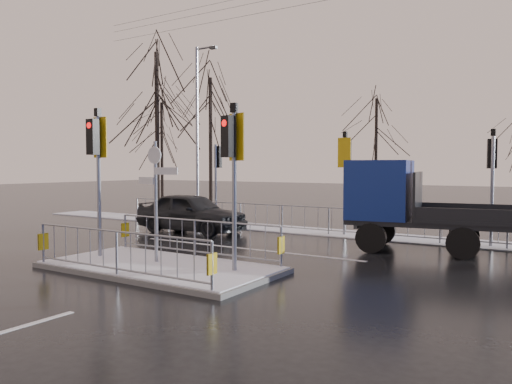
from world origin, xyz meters
The scene contains 12 objects.
ground centered at (0.00, 0.00, 0.00)m, with size 120.00×120.00×0.00m, color black.
snow_verge centered at (0.00, 8.60, 0.02)m, with size 30.00×2.00×0.04m, color white.
lane_markings centered at (0.00, -0.33, 0.00)m, with size 8.00×11.38×0.01m.
traffic_island centered at (-0.01, 0.01, 0.39)m, with size 6.00×3.04×4.15m.
far_kerb_fixtures centered at (0.29, 8.09, 1.02)m, with size 18.00×0.65×3.83m.
car_far_lane centered at (-3.91, 5.92, 0.78)m, with size 1.83×4.56×1.55m, color black.
flatbed_truck centered at (4.41, 6.28, 1.47)m, with size 6.24×3.06×2.77m.
tree_near_a centered at (-10.50, 11.00, 6.11)m, with size 4.75×4.75×8.97m.
tree_near_b centered at (-8.00, 12.50, 5.15)m, with size 4.00×4.00×7.55m.
tree_near_c centered at (-12.50, 13.50, 4.50)m, with size 3.50×3.50×6.61m.
tree_far_a centered at (-2.00, 22.00, 4.82)m, with size 3.75×3.75×7.08m.
street_lamp_left centered at (-6.43, 9.50, 4.49)m, with size 1.25×0.18×8.20m.
Camera 1 is at (8.64, -9.12, 2.60)m, focal length 35.00 mm.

